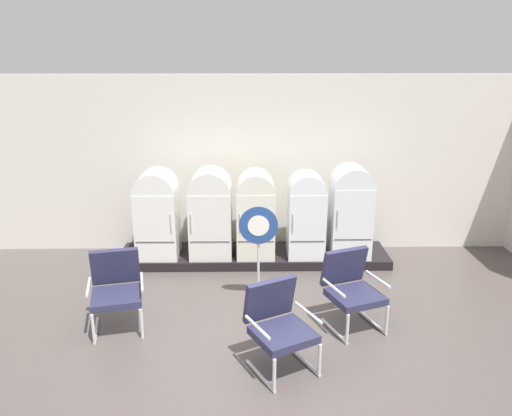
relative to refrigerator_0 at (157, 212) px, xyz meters
name	(u,v)px	position (x,y,z in m)	size (l,w,h in m)	color
ground	(256,367)	(1.58, -2.92, -0.94)	(12.00, 10.00, 0.05)	#4F4643
back_wall	(253,164)	(1.58, 0.74, 0.63)	(11.76, 0.12, 3.07)	silver
display_plinth	(254,256)	(1.58, 0.11, -0.84)	(4.54, 0.95, 0.15)	black
refrigerator_0	(157,212)	(0.00, 0.00, 0.00)	(0.67, 0.68, 1.45)	white
refrigerator_1	(211,211)	(0.88, 0.02, 0.00)	(0.69, 0.72, 1.46)	silver
refrigerator_2	(256,212)	(1.62, -0.01, -0.01)	(0.62, 0.67, 1.43)	silver
refrigerator_3	(306,212)	(2.45, -0.03, -0.02)	(0.60, 0.62, 1.41)	white
refrigerator_4	(351,209)	(3.18, -0.02, 0.04)	(0.65, 0.64, 1.52)	white
armchair_left	(116,287)	(-0.20, -2.00, -0.37)	(0.78, 0.83, 1.00)	silver
armchair_right	(351,286)	(2.82, -2.03, -0.37)	(0.84, 0.88, 1.00)	silver
armchair_center	(278,323)	(1.83, -2.91, -0.37)	(0.88, 0.91, 1.00)	silver
sign_stand	(258,252)	(1.64, -1.34, -0.18)	(0.54, 0.32, 1.41)	#2D2D30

